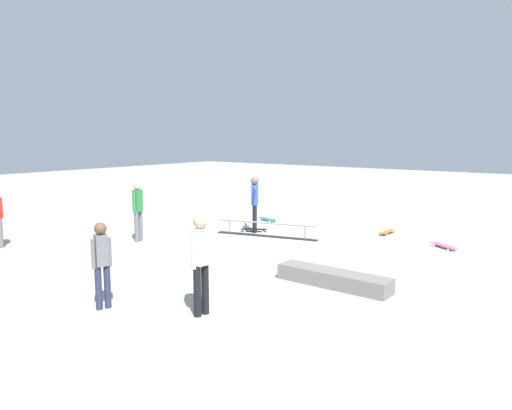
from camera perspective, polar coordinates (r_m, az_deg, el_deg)
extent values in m
plane|color=#ADA89E|center=(14.16, 2.91, -3.99)|extent=(60.00, 60.00, 0.00)
cube|color=black|center=(14.50, 1.18, -3.66)|extent=(3.13, 1.00, 0.01)
cylinder|color=gray|center=(14.07, 5.75, -3.25)|extent=(0.04, 0.04, 0.41)
cylinder|color=gray|center=(14.94, -3.11, -2.55)|extent=(0.04, 0.04, 0.41)
cylinder|color=gray|center=(14.42, 1.19, -2.11)|extent=(2.93, 0.77, 0.05)
cube|color=gray|center=(9.92, 9.01, -8.48)|extent=(2.37, 0.58, 0.31)
cylinder|color=black|center=(14.94, -0.14, -1.65)|extent=(0.18, 0.18, 0.86)
cylinder|color=black|center=(15.10, -0.18, -1.54)|extent=(0.18, 0.18, 0.86)
cube|color=#2D51B7|center=(14.91, -0.16, 1.20)|extent=(0.30, 0.30, 0.61)
sphere|color=brown|center=(14.87, -0.16, 2.81)|extent=(0.23, 0.23, 0.23)
cylinder|color=#2D51B7|center=(14.49, -0.07, 1.92)|extent=(0.43, 0.49, 0.08)
cylinder|color=#2D51B7|center=(15.28, -0.25, 2.24)|extent=(0.43, 0.49, 0.08)
cube|color=black|center=(15.17, -0.23, -2.85)|extent=(0.79, 0.58, 0.02)
cylinder|color=white|center=(15.10, -1.31, -3.11)|extent=(0.06, 0.05, 0.05)
cylinder|color=white|center=(15.32, -1.20, -2.94)|extent=(0.06, 0.05, 0.05)
cylinder|color=white|center=(15.04, 0.75, -3.15)|extent=(0.06, 0.05, 0.05)
cylinder|color=white|center=(15.26, 0.83, -2.98)|extent=(0.06, 0.05, 0.05)
cylinder|color=slate|center=(14.09, -13.78, -2.50)|extent=(0.15, 0.15, 0.86)
cylinder|color=slate|center=(14.23, -13.37, -2.38)|extent=(0.15, 0.15, 0.86)
cube|color=#2D8C42|center=(14.04, -13.67, 0.50)|extent=(0.24, 0.26, 0.61)
sphere|color=beige|center=(14.00, -13.73, 2.21)|extent=(0.23, 0.23, 0.23)
cylinder|color=#2D8C42|center=(13.93, -14.04, 0.20)|extent=(0.09, 0.09, 0.57)
cylinder|color=#2D8C42|center=(14.17, -13.30, 0.36)|extent=(0.09, 0.09, 0.57)
cylinder|color=#2D3351|center=(8.91, -17.93, -9.20)|extent=(0.14, 0.14, 0.77)
cylinder|color=#2D3351|center=(8.94, -16.98, -9.09)|extent=(0.14, 0.14, 0.77)
cube|color=slate|center=(8.76, -17.64, -5.05)|extent=(0.24, 0.25, 0.54)
sphere|color=brown|center=(8.68, -17.75, -2.64)|extent=(0.21, 0.21, 0.21)
cylinder|color=slate|center=(8.74, -18.48, -5.45)|extent=(0.09, 0.09, 0.51)
cylinder|color=slate|center=(8.80, -16.78, -5.28)|extent=(0.09, 0.09, 0.51)
cylinder|color=slate|center=(14.65, -27.71, -2.86)|extent=(0.17, 0.17, 0.83)
cylinder|color=red|center=(14.52, -27.65, -0.31)|extent=(0.11, 0.11, 0.55)
cylinder|color=black|center=(8.22, -6.88, -9.98)|extent=(0.14, 0.14, 0.86)
cylinder|color=black|center=(8.32, -5.97, -9.72)|extent=(0.14, 0.14, 0.86)
cube|color=white|center=(8.07, -6.51, -4.87)|extent=(0.22, 0.24, 0.61)
sphere|color=beige|center=(7.99, -6.55, -1.92)|extent=(0.23, 0.23, 0.23)
cylinder|color=white|center=(7.99, -7.33, -5.43)|extent=(0.09, 0.09, 0.58)
cylinder|color=white|center=(8.18, -5.69, -5.08)|extent=(0.09, 0.09, 0.58)
cube|color=orange|center=(15.35, 15.11, -3.00)|extent=(0.22, 0.81, 0.02)
cylinder|color=white|center=(15.65, 15.11, -2.99)|extent=(0.03, 0.05, 0.05)
cylinder|color=white|center=(15.56, 15.89, -3.08)|extent=(0.03, 0.05, 0.05)
cylinder|color=white|center=(15.16, 14.29, -3.32)|extent=(0.03, 0.05, 0.05)
cylinder|color=white|center=(15.07, 15.09, -3.41)|extent=(0.03, 0.05, 0.05)
cube|color=#E05993|center=(13.90, 21.14, -4.43)|extent=(0.78, 0.61, 0.02)
cylinder|color=white|center=(13.79, 22.23, -4.81)|extent=(0.06, 0.05, 0.05)
cylinder|color=white|center=(13.64, 21.50, -4.91)|extent=(0.06, 0.05, 0.05)
cylinder|color=white|center=(14.19, 20.76, -4.38)|extent=(0.06, 0.05, 0.05)
cylinder|color=white|center=(14.04, 20.04, -4.47)|extent=(0.06, 0.05, 0.05)
cube|color=teal|center=(17.08, 1.31, -1.60)|extent=(0.82, 0.40, 0.02)
cylinder|color=white|center=(17.22, 0.44, -1.70)|extent=(0.06, 0.04, 0.05)
cylinder|color=white|center=(17.37, 1.03, -1.62)|extent=(0.06, 0.04, 0.05)
cylinder|color=white|center=(16.81, 1.60, -1.95)|extent=(0.06, 0.04, 0.05)
cylinder|color=white|center=(16.96, 2.19, -1.86)|extent=(0.06, 0.04, 0.05)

